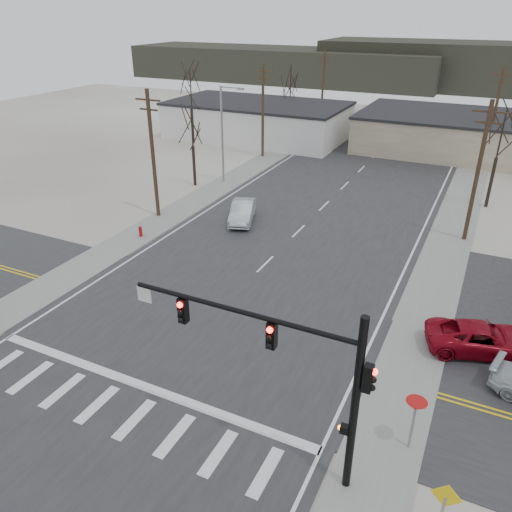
{
  "coord_description": "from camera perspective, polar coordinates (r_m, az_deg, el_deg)",
  "views": [
    {
      "loc": [
        12.28,
        -18.68,
        15.39
      ],
      "look_at": [
        1.16,
        4.22,
        2.6
      ],
      "focal_mm": 35.0,
      "sensor_mm": 36.0,
      "label": 1
    }
  ],
  "objects": [
    {
      "name": "upole_right_b",
      "position": [
        59.56,
        25.6,
        14.35
      ],
      "size": [
        2.2,
        0.3,
        10.0
      ],
      "color": "#43321F",
      "rests_on": "ground"
    },
    {
      "name": "tree_left_near",
      "position": [
        47.31,
        -7.32,
        14.06
      ],
      "size": [
        3.3,
        3.3,
        7.35
      ],
      "color": "black",
      "rests_on": "ground"
    },
    {
      "name": "upole_left_b",
      "position": [
        40.13,
        -11.72,
        11.45
      ],
      "size": [
        2.2,
        0.3,
        10.0
      ],
      "color": "#43321F",
      "rests_on": "ground"
    },
    {
      "name": "upole_left_c",
      "position": [
        56.9,
        0.78,
        16.38
      ],
      "size": [
        2.2,
        0.3,
        10.0
      ],
      "color": "#43321F",
      "rests_on": "ground"
    },
    {
      "name": "fire_hydrant",
      "position": [
        37.95,
        -13.06,
        2.77
      ],
      "size": [
        0.24,
        0.24,
        0.87
      ],
      "color": "#A50C0C",
      "rests_on": "ground"
    },
    {
      "name": "diamond_sign",
      "position": [
        18.09,
        20.61,
        -25.36
      ],
      "size": [
        0.92,
        0.1,
        2.61
      ],
      "color": "gray",
      "rests_on": "ground"
    },
    {
      "name": "sidewalk_left",
      "position": [
        47.49,
        -4.49,
        7.72
      ],
      "size": [
        3.0,
        90.0,
        0.06
      ],
      "primitive_type": "cube",
      "color": "gray",
      "rests_on": "ground"
    },
    {
      "name": "traffic_signal_mast",
      "position": [
        17.02,
        5.2,
        -12.48
      ],
      "size": [
        8.95,
        0.43,
        7.2
      ],
      "color": "black",
      "rests_on": "ground"
    },
    {
      "name": "tree_left_mid",
      "position": [
        63.51,
        -7.45,
        18.22
      ],
      "size": [
        3.96,
        3.96,
        8.82
      ],
      "color": "black",
      "rests_on": "ground"
    },
    {
      "name": "streetlight_main",
      "position": [
        47.89,
        -3.7,
        14.2
      ],
      "size": [
        2.4,
        0.25,
        9.0
      ],
      "color": "gray",
      "rests_on": "ground"
    },
    {
      "name": "tree_left_far",
      "position": [
        70.41,
        3.98,
        19.18
      ],
      "size": [
        3.96,
        3.96,
        8.82
      ],
      "color": "black",
      "rests_on": "ground"
    },
    {
      "name": "sedan_crossing",
      "position": [
        39.64,
        -1.55,
        5.11
      ],
      "size": [
        3.16,
        5.05,
        1.57
      ],
      "primitive_type": "imported",
      "rotation": [
        0.0,
        0.0,
        0.34
      ],
      "color": "#A4AAAE",
      "rests_on": "main_road"
    },
    {
      "name": "car_far_a",
      "position": [
        62.06,
        16.87,
        12.02
      ],
      "size": [
        3.49,
        5.98,
        1.63
      ],
      "primitive_type": "imported",
      "rotation": [
        0.0,
        0.0,
        2.91
      ],
      "color": "black",
      "rests_on": "main_road"
    },
    {
      "name": "car_parked_red",
      "position": [
        27.19,
        24.37,
        -8.59
      ],
      "size": [
        5.78,
        3.91,
        1.47
      ],
      "primitive_type": "imported",
      "rotation": [
        0.0,
        0.0,
        1.87
      ],
      "color": "maroon",
      "rests_on": "parking_lot"
    },
    {
      "name": "cross_road",
      "position": [
        27.13,
        -6.16,
        -8.02
      ],
      "size": [
        90.0,
        10.0,
        0.04
      ],
      "primitive_type": "cube",
      "color": "#252528",
      "rests_on": "ground"
    },
    {
      "name": "yield_sign",
      "position": [
        20.22,
        17.79,
        -16.15
      ],
      "size": [
        0.8,
        0.8,
        2.35
      ],
      "color": "gray",
      "rests_on": "ground"
    },
    {
      "name": "upole_right_a",
      "position": [
        38.07,
        24.04,
        8.89
      ],
      "size": [
        2.2,
        0.3,
        10.0
      ],
      "color": "#43321F",
      "rests_on": "ground"
    },
    {
      "name": "car_far_b",
      "position": [
        68.88,
        10.25,
        14.05
      ],
      "size": [
        2.52,
        4.72,
        1.53
      ],
      "primitive_type": "imported",
      "rotation": [
        0.0,
        0.0,
        -0.17
      ],
      "color": "black",
      "rests_on": "main_road"
    },
    {
      "name": "tree_right_mid",
      "position": [
        45.67,
        26.19,
        12.07
      ],
      "size": [
        3.74,
        3.74,
        8.33
      ],
      "color": "black",
      "rests_on": "ground"
    },
    {
      "name": "building_left_far",
      "position": [
        66.45,
        0.17,
        15.27
      ],
      "size": [
        22.3,
        12.3,
        4.5
      ],
      "color": "silver",
      "rests_on": "ground"
    },
    {
      "name": "ground",
      "position": [
        27.14,
        -6.16,
        -8.05
      ],
      "size": [
        140.0,
        140.0,
        0.0
      ],
      "primitive_type": "plane",
      "color": "white",
      "rests_on": "ground"
    },
    {
      "name": "upole_left_d",
      "position": [
        75.26,
        7.64,
        18.69
      ],
      "size": [
        2.2,
        0.3,
        10.0
      ],
      "color": "#43321F",
      "rests_on": "ground"
    },
    {
      "name": "hill_left",
      "position": [
        120.94,
        2.95,
        21.0
      ],
      "size": [
        70.0,
        18.0,
        7.0
      ],
      "primitive_type": "cube",
      "color": "#333026",
      "rests_on": "ground"
    },
    {
      "name": "sidewalk_right",
      "position": [
        41.65,
        21.71,
        3.06
      ],
      "size": [
        3.0,
        90.0,
        0.06
      ],
      "primitive_type": "cube",
      "color": "gray",
      "rests_on": "ground"
    },
    {
      "name": "main_road",
      "position": [
        39.0,
        5.4,
        3.35
      ],
      "size": [
        18.0,
        110.0,
        0.05
      ],
      "primitive_type": "cube",
      "color": "#252528",
      "rests_on": "ground"
    },
    {
      "name": "building_right_far",
      "position": [
        64.1,
        23.88,
        12.55
      ],
      "size": [
        26.3,
        14.3,
        4.3
      ],
      "color": "#C0B593",
      "rests_on": "ground"
    }
  ]
}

